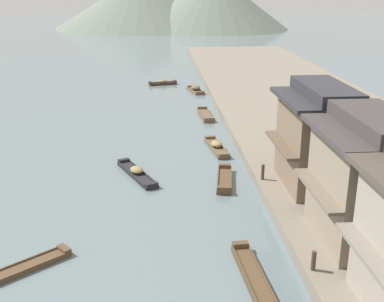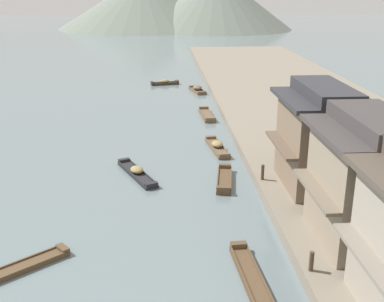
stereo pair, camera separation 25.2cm
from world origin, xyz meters
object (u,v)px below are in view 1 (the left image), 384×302
Objects in this scene: boat_moored_far at (217,147)px; boat_midriver_drifting at (196,89)px; house_waterfront_second at (371,180)px; boat_upstream_distant at (137,173)px; boat_midriver_upstream at (224,180)px; mooring_post_dock_near at (314,261)px; boat_moored_nearest at (206,115)px; boat_moored_third at (163,83)px; house_waterfront_tall at (321,137)px; mooring_post_dock_mid at (263,172)px; boat_moored_second at (254,278)px; boat_crossing_west at (19,270)px.

boat_midriver_drifting is at bearing 89.72° from boat_moored_far.
boat_upstream_distant is at bearing 137.21° from house_waterfront_second.
boat_midriver_upstream is 11.61m from mooring_post_dock_near.
boat_moored_nearest is 16.59m from boat_moored_third.
boat_moored_third is 0.60× the size of house_waterfront_tall.
house_waterfront_tall is at bearing 91.37° from house_waterfront_second.
mooring_post_dock_mid is at bearing 162.01° from house_waterfront_tall.
boat_upstream_distant is at bearing -112.47° from boat_moored_nearest.
mooring_post_dock_mid is at bearing -76.17° from boat_moored_far.
boat_midriver_upstream is at bearing 101.00° from mooring_post_dock_near.
boat_upstream_distant is at bearing -103.02° from boat_midriver_drifting.
boat_moored_second is 10.97m from house_waterfront_tall.
boat_crossing_west is at bearing -113.00° from boat_moored_nearest.
boat_midriver_upstream is 0.70× the size of house_waterfront_second.
boat_crossing_west is 12.97m from mooring_post_dock_near.
house_waterfront_second is at bearing -82.11° from boat_midriver_drifting.
mooring_post_dock_near is 10.11m from mooring_post_dock_mid.
mooring_post_dock_near is (-3.13, -9.09, -2.57)m from house_waterfront_tall.
boat_moored_far reaches higher than boat_moored_second.
mooring_post_dock_mid is at bearing 75.91° from boat_moored_second.
boat_moored_third is at bearing 103.60° from boat_moored_nearest.
mooring_post_dock_mid is (1.92, -7.80, 0.91)m from boat_moored_far.
boat_moored_nearest is 0.77× the size of house_waterfront_second.
boat_moored_far is 0.93× the size of boat_upstream_distant.
boat_moored_second is 5.49× the size of mooring_post_dock_mid.
house_waterfront_second is at bearing 20.72° from boat_moored_second.
mooring_post_dock_near is at bearing -109.02° from house_waterfront_tall.
boat_crossing_west is at bearing -124.04° from boat_moored_far.
boat_upstream_distant is at bearing 165.03° from boat_midriver_upstream.
house_waterfront_tall reaches higher than mooring_post_dock_mid.
mooring_post_dock_mid reaches higher than boat_midriver_drifting.
boat_upstream_distant is 0.84× the size of house_waterfront_tall.
mooring_post_dock_mid is (2.21, -1.25, 0.97)m from boat_midriver_upstream.
boat_midriver_drifting is 0.67× the size of house_waterfront_second.
boat_crossing_west is (-10.88, -16.11, -0.11)m from boat_moored_far.
house_waterfront_tall reaches higher than boat_moored_third.
boat_upstream_distant is at bearing -140.18° from boat_moored_far.
boat_moored_second is at bearing -85.77° from boat_moored_third.
boat_moored_third is 32.72m from boat_midriver_upstream.
boat_moored_third is (-3.90, 16.12, 0.09)m from boat_moored_nearest.
mooring_post_dock_mid is (-3.13, 1.02, -2.53)m from house_waterfront_tall.
boat_moored_nearest is 5.33× the size of mooring_post_dock_near.
house_waterfront_second reaches higher than boat_moored_far.
boat_moored_second is at bearing -66.45° from boat_upstream_distant.
boat_moored_far is 1.12× the size of boat_crossing_west.
boat_upstream_distant is at bearing -94.16° from boat_moored_third.
boat_moored_third is at bearing 99.54° from mooring_post_dock_mid.
house_waterfront_tall reaches higher than mooring_post_dock_near.
boat_midriver_drifting is at bearing 92.64° from mooring_post_dock_near.
boat_midriver_drifting reaches higher than boat_midriver_upstream.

